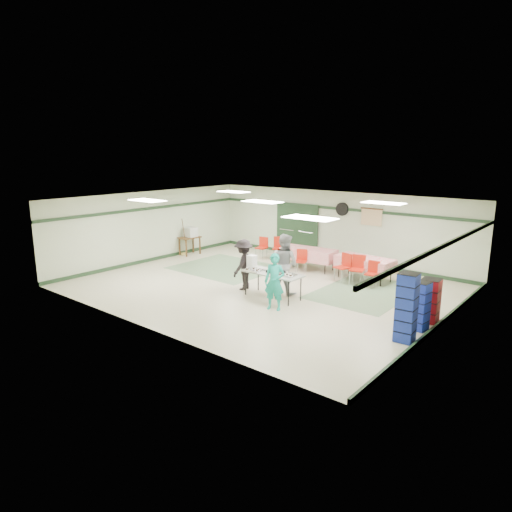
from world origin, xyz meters
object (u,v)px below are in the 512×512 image
Objects in this scene: broom at (184,236)px; volunteer_grey at (284,264)px; dining_table_a at (365,263)px; chair_c at (373,271)px; chair_a at (358,266)px; chair_loose_b at (262,245)px; printer_table at (190,239)px; office_printer at (190,232)px; dining_table_b at (309,254)px; serving_table at (273,274)px; volunteer_teal at (275,282)px; chair_d at (301,259)px; crate_stack_blue_b at (407,308)px; chair_loose_a at (279,246)px; chair_b at (344,264)px; volunteer_dark at (244,265)px; crate_stack_red at (430,300)px; crate_stack_blue_a at (420,306)px.

volunteer_grey is at bearing -7.52° from broom.
dining_table_a is 0.81m from chair_c.
chair_a reaches higher than chair_loose_b.
printer_table is (-7.30, -1.09, 0.07)m from dining_table_a.
office_printer reaches higher than chair_a.
broom reaches higher than dining_table_b.
office_printer is at bearing -166.94° from dining_table_a.
chair_loose_b reaches higher than dining_table_a.
dining_table_a is at bearing 71.47° from serving_table.
chair_a is (0.58, 3.66, -0.20)m from volunteer_teal.
volunteer_grey is 2.19× the size of chair_d.
chair_d is at bearing 10.13° from printer_table.
dining_table_b is 5.21m from printer_table.
dining_table_a is 5.05m from crate_stack_blue_b.
chair_d is at bearing -58.27° from chair_loose_a.
dining_table_b reaches higher than serving_table.
chair_b is at bearing -44.36° from chair_loose_a.
volunteer_grey is 6.37m from broom.
chair_loose_b reaches higher than dining_table_b.
chair_d is 0.92× the size of printer_table.
volunteer_dark reaches higher than chair_d.
dining_table_b is at bearing -66.85° from volunteer_grey.
broom is (-0.08, -0.20, 0.14)m from printer_table.
printer_table is 0.60× the size of broom.
crate_stack_red is at bearing -31.21° from dining_table_b.
chair_d is at bearing -64.11° from volunteer_grey.
volunteer_grey is 1.93× the size of chair_a.
crate_stack_red is (2.96, -1.94, -0.02)m from chair_a.
crate_stack_red is 1.57m from crate_stack_blue_b.
crate_stack_blue_a is at bearing -55.47° from chair_loose_a.
crate_stack_red is (3.45, -1.94, -0.01)m from chair_b.
office_printer reaches higher than chair_d.
dining_table_a is 3.93m from chair_loose_a.
chair_c is at bearing 11.96° from broom.
printer_table is (-7.34, -0.53, 0.06)m from chair_a.
chair_d is at bearing 167.37° from chair_a.
volunteer_dark reaches higher than crate_stack_red.
office_printer reaches higher than serving_table.
volunteer_grey reaches higher than printer_table.
chair_a reaches higher than printer_table.
chair_loose_b is (-2.43, 0.86, 0.02)m from chair_d.
dining_table_a is (2.40, 3.35, -0.21)m from volunteer_dark.
printer_table is at bearing 163.95° from crate_stack_blue_b.
chair_d is 6.20m from crate_stack_blue_b.
broom reaches higher than chair_loose_b.
chair_loose_a is 1.07× the size of chair_loose_b.
volunteer_teal is 0.85× the size of volunteer_grey.
dining_table_a is at bearing 133.37° from crate_stack_blue_a.
crate_stack_blue_b is at bearing -37.41° from chair_loose_b.
chair_a reaches higher than dining_table_b.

